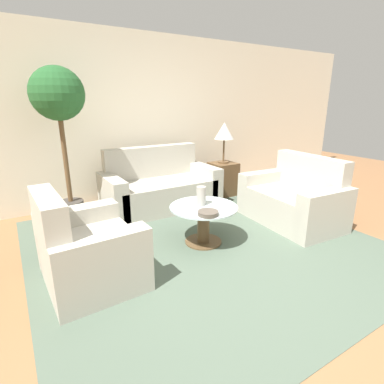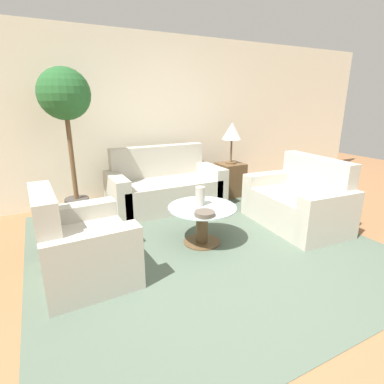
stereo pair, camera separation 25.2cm
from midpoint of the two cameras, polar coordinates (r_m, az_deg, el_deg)
ground_plane at (r=2.90m, az=8.05°, el=-16.25°), size 14.00×14.00×0.00m
wall_back at (r=5.02m, az=-13.45°, el=13.35°), size 10.00×0.06×2.60m
rug at (r=3.54m, az=0.08°, el=-9.54°), size 3.67×3.63×0.01m
sofa_main at (r=4.64m, az=-7.82°, el=0.68°), size 1.71×0.85×0.91m
armchair at (r=2.92m, az=-22.33°, el=-10.70°), size 0.82×0.99×0.87m
loveseat at (r=4.22m, az=17.36°, el=-1.65°), size 0.89×1.35×0.89m
coffee_table at (r=3.42m, az=0.08°, el=-5.27°), size 0.77×0.77×0.45m
side_table at (r=5.20m, az=4.51°, el=2.50°), size 0.41×0.41×0.57m
table_lamp at (r=5.06m, az=4.73°, el=11.33°), size 0.32×0.32×0.67m
potted_plant at (r=4.16m, az=-25.66°, el=14.23°), size 0.64×0.64×1.99m
vase at (r=3.37m, az=-0.37°, el=-0.76°), size 0.11×0.11×0.22m
bowl at (r=3.10m, az=0.75°, el=-4.09°), size 0.22×0.22×0.05m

